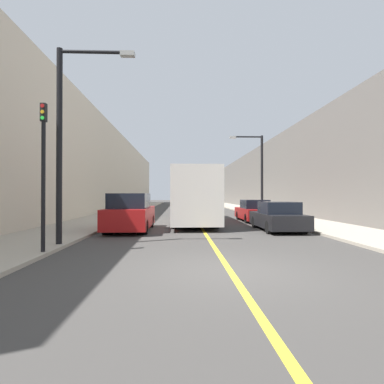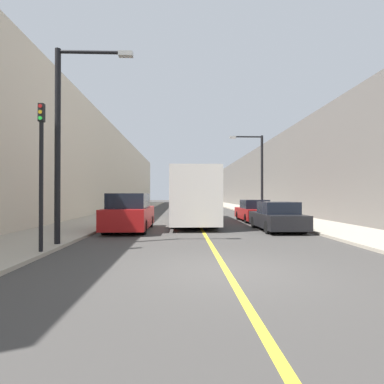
{
  "view_description": "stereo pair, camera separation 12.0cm",
  "coord_description": "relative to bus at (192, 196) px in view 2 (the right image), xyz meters",
  "views": [
    {
      "loc": [
        -1.19,
        -7.15,
        1.81
      ],
      "look_at": [
        -0.21,
        17.15,
        2.05
      ],
      "focal_mm": 28.0,
      "sensor_mm": 36.0,
      "label": 1
    },
    {
      "loc": [
        -1.07,
        -7.15,
        1.81
      ],
      "look_at": [
        -0.21,
        17.15,
        2.05
      ],
      "focal_mm": 28.0,
      "sensor_mm": 36.0,
      "label": 2
    }
  ],
  "objects": [
    {
      "name": "car_right_near",
      "position": [
        4.15,
        -4.45,
        -1.09
      ],
      "size": [
        1.89,
        4.25,
        1.47
      ],
      "color": "black",
      "rests_on": "ground"
    },
    {
      "name": "sidewalk_right",
      "position": [
        7.25,
        17.66,
        -1.7
      ],
      "size": [
        3.61,
        72.0,
        0.12
      ],
      "primitive_type": "cube",
      "color": "#A89E8C",
      "rests_on": "ground"
    },
    {
      "name": "traffic_light",
      "position": [
        -4.91,
        -10.37,
        0.77
      ],
      "size": [
        0.16,
        0.18,
        4.45
      ],
      "color": "black",
      "rests_on": "sidewalk_left"
    },
    {
      "name": "street_lamp_right",
      "position": [
        5.48,
        4.21,
        2.12
      ],
      "size": [
        2.7,
        0.24,
        6.45
      ],
      "color": "black",
      "rests_on": "sidewalk_right"
    },
    {
      "name": "sidewalk_left",
      "position": [
        -6.52,
        17.66,
        -1.7
      ],
      "size": [
        3.61,
        72.0,
        0.12
      ],
      "primitive_type": "cube",
      "color": "#A89E8C",
      "rests_on": "ground"
    },
    {
      "name": "building_row_left",
      "position": [
        -10.32,
        17.66,
        3.05
      ],
      "size": [
        4.0,
        72.0,
        9.62
      ],
      "primitive_type": "cube",
      "color": "beige",
      "rests_on": "ground"
    },
    {
      "name": "ground_plane",
      "position": [
        0.37,
        -12.34,
        -1.75
      ],
      "size": [
        200.0,
        200.0,
        0.0
      ],
      "primitive_type": "plane",
      "color": "#3F3D3A"
    },
    {
      "name": "road_center_line",
      "position": [
        0.37,
        17.66,
        -1.75
      ],
      "size": [
        0.16,
        72.0,
        0.01
      ],
      "primitive_type": "cube",
      "color": "gold",
      "rests_on": "ground"
    },
    {
      "name": "building_row_right",
      "position": [
        11.06,
        17.66,
        2.21
      ],
      "size": [
        4.0,
        72.0,
        7.92
      ],
      "primitive_type": "cube",
      "color": "#66605B",
      "rests_on": "ground"
    },
    {
      "name": "car_right_mid",
      "position": [
        4.25,
        0.84,
        -1.08
      ],
      "size": [
        1.8,
        4.56,
        1.49
      ],
      "color": "maroon",
      "rests_on": "ground"
    },
    {
      "name": "parked_suv_left",
      "position": [
        -3.33,
        -4.26,
        -0.88
      ],
      "size": [
        2.03,
        4.82,
        1.89
      ],
      "color": "maroon",
      "rests_on": "ground"
    },
    {
      "name": "bus",
      "position": [
        0.0,
        0.0,
        0.0
      ],
      "size": [
        2.57,
        10.74,
        3.29
      ],
      "color": "silver",
      "rests_on": "ground"
    },
    {
      "name": "street_lamp_left",
      "position": [
        -4.75,
        -8.95,
        2.3
      ],
      "size": [
        2.7,
        0.24,
        6.8
      ],
      "color": "black",
      "rests_on": "sidewalk_left"
    }
  ]
}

